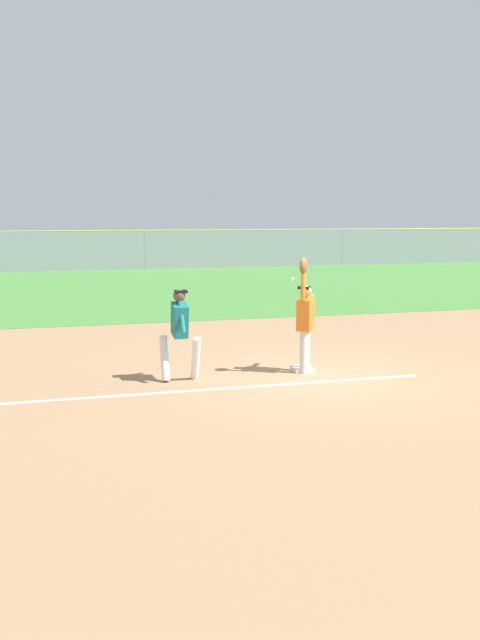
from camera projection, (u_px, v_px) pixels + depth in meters
The scene contains 11 objects.
ground_plane at pixel (324, 377), 12.72m from camera, with size 81.52×81.52×0.00m, color #A37A54.
outfield_grass at pixel (174, 286), 28.82m from camera, with size 48.53×19.22×0.01m, color #478438.
chalk_foul_line at pixel (100, 397), 11.32m from camera, with size 12.00×0.10×0.01m, color white.
first_base at pixel (302, 369), 13.22m from camera, with size 0.38×0.38×0.08m, color white.
fielder at pixel (305, 316), 12.94m from camera, with size 0.60×0.80×2.28m.
runner at pixel (180, 328), 12.31m from camera, with size 0.71×0.84×1.72m.
baseball at pixel (293, 279), 12.73m from camera, with size 0.07×0.07×0.07m, color white.
outfield_fence at pixel (145, 250), 37.80m from camera, with size 48.61×0.08×2.23m.
parked_car_red at pixel (74, 254), 41.10m from camera, with size 4.46×2.24×1.25m.
parked_car_white at pixel (154, 253), 41.98m from camera, with size 4.56×2.45×1.25m.
parked_car_tan at pixel (240, 252), 43.32m from camera, with size 4.47×2.26×1.25m.
Camera 1 is at (-4.82, -11.53, 3.07)m, focal length 37.31 mm.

